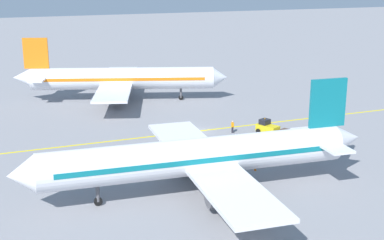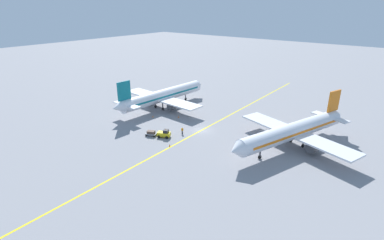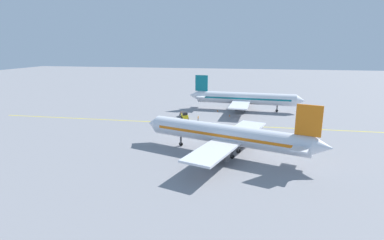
{
  "view_description": "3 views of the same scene",
  "coord_description": "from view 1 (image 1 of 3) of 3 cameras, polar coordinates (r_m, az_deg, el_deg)",
  "views": [
    {
      "loc": [
        -64.7,
        25.09,
        21.07
      ],
      "look_at": [
        -4.86,
        2.28,
        3.12
      ],
      "focal_mm": 50.0,
      "sensor_mm": 36.0,
      "label": 1
    },
    {
      "loc": [
        40.33,
        -55.09,
        29.31
      ],
      "look_at": [
        1.3,
        -5.38,
        4.74
      ],
      "focal_mm": 28.0,
      "sensor_mm": 36.0,
      "label": 2
    },
    {
      "loc": [
        73.58,
        8.79,
        19.42
      ],
      "look_at": [
        5.98,
        -4.51,
        2.46
      ],
      "focal_mm": 28.0,
      "sensor_mm": 36.0,
      "label": 3
    }
  ],
  "objects": [
    {
      "name": "ground_crew_worker",
      "position": [
        71.88,
        4.35,
        -0.68
      ],
      "size": [
        0.57,
        0.27,
        1.68
      ],
      "color": "#23232D",
      "rests_on": "ground"
    },
    {
      "name": "ground_plane",
      "position": [
        72.52,
        0.32,
        -1.23
      ],
      "size": [
        400.0,
        400.0,
        0.0
      ],
      "primitive_type": "plane",
      "color": "gray"
    },
    {
      "name": "airplane_adjacent_stand",
      "position": [
        89.74,
        -7.64,
        4.36
      ],
      "size": [
        28.24,
        34.68,
        10.6
      ],
      "color": "silver",
      "rests_on": "ground"
    },
    {
      "name": "apron_yellow_centreline",
      "position": [
        72.52,
        0.32,
        -1.23
      ],
      "size": [
        1.91,
        120.0,
        0.01
      ],
      "primitive_type": "cube",
      "rotation": [
        0.0,
        0.0,
        0.01
      ],
      "color": "yellow",
      "rests_on": "ground"
    },
    {
      "name": "traffic_cone_by_wingtip",
      "position": [
        58.95,
        6.76,
        -5.11
      ],
      "size": [
        0.32,
        0.32,
        0.55
      ],
      "primitive_type": "cone",
      "color": "orange",
      "rests_on": "ground"
    },
    {
      "name": "baggage_tug_white",
      "position": [
        71.91,
        8.03,
        -0.79
      ],
      "size": [
        3.35,
        2.66,
        2.11
      ],
      "color": "gold",
      "rests_on": "ground"
    },
    {
      "name": "airplane_at_gate",
      "position": [
        51.68,
        0.97,
        -3.97
      ],
      "size": [
        28.27,
        35.53,
        10.6
      ],
      "color": "white",
      "rests_on": "ground"
    },
    {
      "name": "traffic_cone_near_nose",
      "position": [
        76.98,
        8.34,
        -0.18
      ],
      "size": [
        0.32,
        0.32,
        0.55
      ],
      "primitive_type": "cone",
      "color": "orange",
      "rests_on": "ground"
    },
    {
      "name": "baggage_cart_trailing",
      "position": [
        70.09,
        10.15,
        -1.44
      ],
      "size": [
        2.94,
        2.32,
        1.24
      ],
      "color": "gray",
      "rests_on": "ground"
    },
    {
      "name": "traffic_cone_mid_apron",
      "position": [
        62.3,
        0.91,
        -3.84
      ],
      "size": [
        0.32,
        0.32,
        0.55
      ],
      "primitive_type": "cone",
      "color": "orange",
      "rests_on": "ground"
    }
  ]
}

